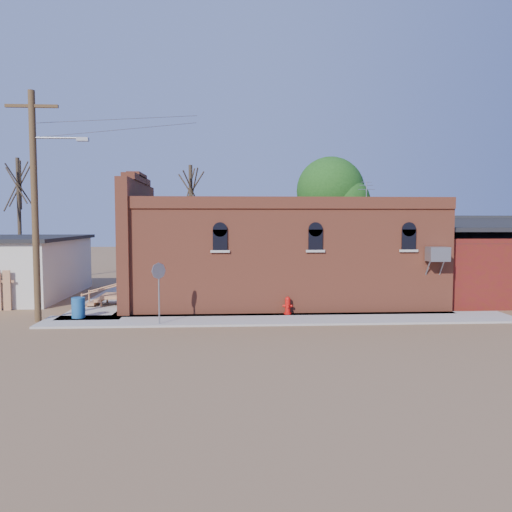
{
  "coord_description": "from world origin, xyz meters",
  "views": [
    {
      "loc": [
        -0.69,
        -18.79,
        3.97
      ],
      "look_at": [
        0.6,
        3.68,
        2.4
      ],
      "focal_mm": 35.0,
      "sensor_mm": 36.0,
      "label": 1
    }
  ],
  "objects": [
    {
      "name": "tree_bare_near",
      "position": [
        -3.0,
        13.0,
        5.96
      ],
      "size": [
        2.8,
        2.8,
        7.65
      ],
      "color": "#403524",
      "rests_on": "ground"
    },
    {
      "name": "brick_bar",
      "position": [
        1.64,
        5.49,
        2.34
      ],
      "size": [
        16.4,
        7.97,
        6.3
      ],
      "color": "#A54C32",
      "rests_on": "ground"
    },
    {
      "name": "red_shed",
      "position": [
        11.5,
        5.5,
        2.27
      ],
      "size": [
        5.4,
        6.4,
        4.3
      ],
      "color": "#5D2110",
      "rests_on": "ground"
    },
    {
      "name": "sidewalk_south",
      "position": [
        1.5,
        0.9,
        0.04
      ],
      "size": [
        19.0,
        2.2,
        0.08
      ],
      "primitive_type": "cube",
      "color": "#9E9991",
      "rests_on": "ground"
    },
    {
      "name": "utility_pole",
      "position": [
        -8.14,
        1.2,
        4.77
      ],
      "size": [
        3.12,
        0.26,
        9.0
      ],
      "color": "#472E1C",
      "rests_on": "ground"
    },
    {
      "name": "tree_leafy",
      "position": [
        6.0,
        13.5,
        5.93
      ],
      "size": [
        4.4,
        4.4,
        8.15
      ],
      "color": "#403524",
      "rests_on": "ground"
    },
    {
      "name": "tree_bare_far",
      "position": [
        -14.0,
        14.0,
        6.36
      ],
      "size": [
        2.8,
        2.8,
        8.16
      ],
      "color": "#403524",
      "rests_on": "ground"
    },
    {
      "name": "fire_hydrant",
      "position": [
        1.82,
        1.8,
        0.45
      ],
      "size": [
        0.44,
        0.43,
        0.74
      ],
      "rotation": [
        0.0,
        0.0,
        -0.43
      ],
      "color": "#BA0E0A",
      "rests_on": "sidewalk_south"
    },
    {
      "name": "ground",
      "position": [
        0.0,
        0.0,
        0.0
      ],
      "size": [
        120.0,
        120.0,
        0.0
      ],
      "primitive_type": "plane",
      "color": "brown",
      "rests_on": "ground"
    },
    {
      "name": "stop_sign",
      "position": [
        -3.29,
        0.14,
        1.88
      ],
      "size": [
        0.48,
        0.5,
        2.34
      ],
      "rotation": [
        0.0,
        0.0,
        0.37
      ],
      "color": "gray",
      "rests_on": "sidewalk_south"
    },
    {
      "name": "sidewalk_west",
      "position": [
        -6.3,
        6.0,
        0.04
      ],
      "size": [
        2.6,
        10.0,
        0.08
      ],
      "primitive_type": "cube",
      "color": "#9E9991",
      "rests_on": "ground"
    },
    {
      "name": "trash_barrel",
      "position": [
        -6.72,
        1.5,
        0.49
      ],
      "size": [
        0.7,
        0.7,
        0.82
      ],
      "primitive_type": "cylinder",
      "rotation": [
        0.0,
        0.0,
        -0.4
      ],
      "color": "#1B5189",
      "rests_on": "sidewalk_west"
    }
  ]
}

